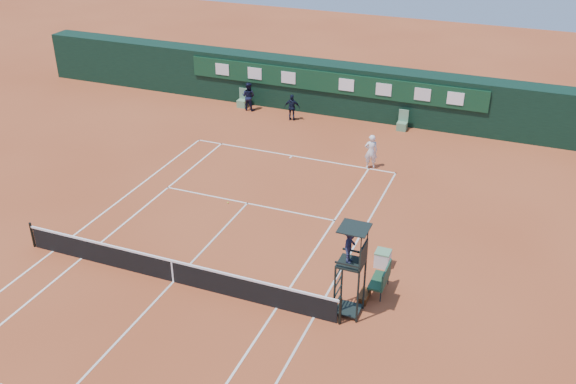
% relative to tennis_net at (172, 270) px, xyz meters
% --- Properties ---
extents(ground, '(90.00, 90.00, 0.00)m').
position_rel_tennis_net_xyz_m(ground, '(0.00, 0.00, -0.51)').
color(ground, '#B24F2A').
rests_on(ground, ground).
extents(court_lines, '(11.05, 23.85, 0.01)m').
position_rel_tennis_net_xyz_m(court_lines, '(0.00, 0.00, -0.50)').
color(court_lines, white).
rests_on(court_lines, ground).
extents(tennis_net, '(12.90, 0.10, 1.10)m').
position_rel_tennis_net_xyz_m(tennis_net, '(0.00, 0.00, 0.00)').
color(tennis_net, black).
rests_on(tennis_net, ground).
extents(back_wall, '(40.00, 1.65, 3.00)m').
position_rel_tennis_net_xyz_m(back_wall, '(0.00, 18.74, 1.00)').
color(back_wall, black).
rests_on(back_wall, ground).
extents(linesman_chair_left, '(0.55, 0.50, 1.15)m').
position_rel_tennis_net_xyz_m(linesman_chair_left, '(-5.50, 17.48, -0.19)').
color(linesman_chair_left, '#63986B').
rests_on(linesman_chair_left, ground).
extents(linesman_chair_right, '(0.55, 0.50, 1.15)m').
position_rel_tennis_net_xyz_m(linesman_chair_right, '(4.50, 17.48, -0.19)').
color(linesman_chair_right, '#5A8A61').
rests_on(linesman_chair_right, ground).
extents(umpire_chair, '(0.96, 0.95, 3.42)m').
position_rel_tennis_net_xyz_m(umpire_chair, '(6.48, 0.69, 1.95)').
color(umpire_chair, black).
rests_on(umpire_chair, ground).
extents(player_bench, '(0.56, 1.20, 1.10)m').
position_rel_tennis_net_xyz_m(player_bench, '(7.24, 2.24, 0.09)').
color(player_bench, '#1B4429').
rests_on(player_bench, ground).
extents(tennis_bag, '(0.33, 0.74, 0.28)m').
position_rel_tennis_net_xyz_m(tennis_bag, '(6.79, 1.58, -0.37)').
color(tennis_bag, black).
rests_on(tennis_bag, ground).
extents(cooler, '(0.57, 0.57, 0.65)m').
position_rel_tennis_net_xyz_m(cooler, '(6.86, 3.88, -0.18)').
color(cooler, silver).
rests_on(cooler, ground).
extents(tennis_ball, '(0.07, 0.07, 0.07)m').
position_rel_tennis_net_xyz_m(tennis_ball, '(-0.81, 6.08, -0.48)').
color(tennis_ball, '#CCE334').
rests_on(tennis_ball, ground).
extents(player, '(0.76, 0.63, 1.77)m').
position_rel_tennis_net_xyz_m(player, '(4.14, 12.03, 0.38)').
color(player, white).
rests_on(player, ground).
extents(ball_kid_left, '(0.87, 0.69, 1.74)m').
position_rel_tennis_net_xyz_m(ball_kid_left, '(-4.91, 17.13, 0.36)').
color(ball_kid_left, black).
rests_on(ball_kid_left, ground).
extents(ball_kid_right, '(0.98, 0.57, 1.57)m').
position_rel_tennis_net_xyz_m(ball_kid_right, '(-1.84, 16.56, 0.28)').
color(ball_kid_right, black).
rests_on(ball_kid_right, ground).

